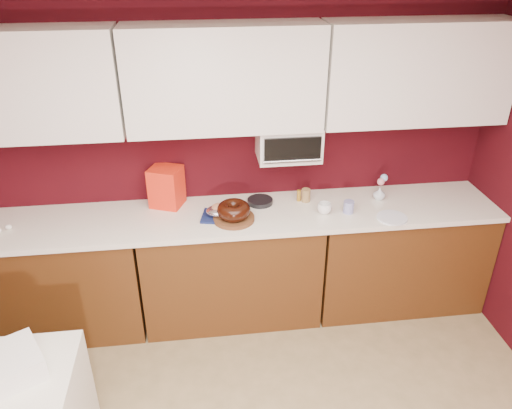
{
  "coord_description": "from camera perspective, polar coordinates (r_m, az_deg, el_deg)",
  "views": [
    {
      "loc": [
        -0.21,
        -1.22,
        2.68
      ],
      "look_at": [
        0.18,
        1.84,
        1.02
      ],
      "focal_mm": 35.0,
      "sensor_mm": 36.0,
      "label": 1
    }
  ],
  "objects": [
    {
      "name": "flower_pink",
      "position": [
        3.88,
        14.08,
        2.55
      ],
      "size": [
        0.06,
        0.06,
        0.06
      ],
      "primitive_type": "sphere",
      "color": "pink",
      "rests_on": "flower_vase"
    },
    {
      "name": "base_cabinet_right",
      "position": [
        4.17,
        15.8,
        -5.54
      ],
      "size": [
        1.31,
        0.58,
        0.86
      ],
      "primitive_type": "cube",
      "color": "#512C10",
      "rests_on": "floor"
    },
    {
      "name": "roasted_ham",
      "position": [
        3.56,
        -4.3,
        -0.36
      ],
      "size": [
        0.11,
        0.1,
        0.06
      ],
      "primitive_type": "ellipsoid",
      "rotation": [
        0.0,
        0.0,
        0.17
      ],
      "color": "#B77353",
      "rests_on": "foil_ham_nest"
    },
    {
      "name": "pandoro_box",
      "position": [
        3.75,
        -10.2,
        2.02
      ],
      "size": [
        0.28,
        0.27,
        0.3
      ],
      "primitive_type": "cube",
      "rotation": [
        0.0,
        0.0,
        -0.39
      ],
      "color": "red",
      "rests_on": "countertop"
    },
    {
      "name": "upper_cabinet_left",
      "position": [
        3.59,
        -25.91,
        12.15
      ],
      "size": [
        1.31,
        0.33,
        0.7
      ],
      "primitive_type": "cube",
      "color": "white",
      "rests_on": "wall_back"
    },
    {
      "name": "bundt_cake",
      "position": [
        3.52,
        -2.57,
        -0.66
      ],
      "size": [
        0.3,
        0.3,
        0.1
      ],
      "primitive_type": "torus",
      "rotation": [
        0.0,
        0.0,
        0.34
      ],
      "color": "black",
      "rests_on": "cake_base"
    },
    {
      "name": "dark_pan",
      "position": [
        3.77,
        0.47,
        0.38
      ],
      "size": [
        0.25,
        0.25,
        0.03
      ],
      "primitive_type": "cylinder",
      "rotation": [
        0.0,
        0.0,
        0.39
      ],
      "color": "black",
      "rests_on": "countertop"
    },
    {
      "name": "upper_cabinet_center",
      "position": [
        3.41,
        -3.64,
        14.16
      ],
      "size": [
        1.31,
        0.33,
        0.7
      ],
      "primitive_type": "cube",
      "color": "white",
      "rests_on": "wall_back"
    },
    {
      "name": "china_plate",
      "position": [
        3.7,
        15.29,
        -1.46
      ],
      "size": [
        0.26,
        0.26,
        0.01
      ],
      "primitive_type": "cylinder",
      "rotation": [
        0.0,
        0.0,
        0.2
      ],
      "color": "white",
      "rests_on": "countertop"
    },
    {
      "name": "egg_right",
      "position": [
        3.83,
        -26.43,
        -2.32
      ],
      "size": [
        0.06,
        0.05,
        0.04
      ],
      "primitive_type": "ellipsoid",
      "rotation": [
        0.0,
        0.0,
        0.29
      ],
      "color": "white",
      "rests_on": "countertop"
    },
    {
      "name": "amber_bottle",
      "position": [
        3.8,
        4.91,
        1.03
      ],
      "size": [
        0.04,
        0.04,
        0.09
      ],
      "primitive_type": "cylinder",
      "rotation": [
        0.0,
        0.0,
        -0.2
      ],
      "color": "olive",
      "rests_on": "countertop"
    },
    {
      "name": "flower_blue",
      "position": [
        3.9,
        14.43,
        2.98
      ],
      "size": [
        0.06,
        0.06,
        0.06
      ],
      "primitive_type": "sphere",
      "color": "#8CB7E1",
      "rests_on": "flower_vase"
    },
    {
      "name": "blue_jar",
      "position": [
        3.69,
        10.53,
        -0.28
      ],
      "size": [
        0.08,
        0.08,
        0.09
      ],
      "primitive_type": "cylinder",
      "rotation": [
        0.0,
        0.0,
        0.02
      ],
      "color": "navy",
      "rests_on": "countertop"
    },
    {
      "name": "cake_base",
      "position": [
        3.55,
        -2.55,
        -1.59
      ],
      "size": [
        0.37,
        0.37,
        0.03
      ],
      "primitive_type": "cylinder",
      "rotation": [
        0.0,
        0.0,
        0.32
      ],
      "color": "brown",
      "rests_on": "countertop"
    },
    {
      "name": "toaster_oven_handle",
      "position": [
        3.5,
        4.21,
        5.0
      ],
      "size": [
        0.42,
        0.02,
        0.02
      ],
      "primitive_type": "cylinder",
      "rotation": [
        0.0,
        1.57,
        0.0
      ],
      "color": "silver",
      "rests_on": "toaster_oven"
    },
    {
      "name": "flower_vase",
      "position": [
        3.92,
        13.92,
        1.32
      ],
      "size": [
        0.08,
        0.08,
        0.11
      ],
      "primitive_type": "imported",
      "rotation": [
        0.0,
        0.0,
        0.17
      ],
      "color": "silver",
      "rests_on": "countertop"
    },
    {
      "name": "countertop",
      "position": [
        3.64,
        -3.02,
        -1.37
      ],
      "size": [
        4.0,
        0.62,
        0.04
      ],
      "primitive_type": "cube",
      "color": "white",
      "rests_on": "base_cabinet_center"
    },
    {
      "name": "foil_ham_nest",
      "position": [
        3.57,
        -4.29,
        -0.71
      ],
      "size": [
        0.2,
        0.17,
        0.07
      ],
      "primitive_type": "ellipsoid",
      "rotation": [
        0.0,
        0.0,
        -0.14
      ],
      "color": "silver",
      "rests_on": "navy_towel"
    },
    {
      "name": "upper_cabinet_right",
      "position": [
        3.74,
        17.88,
        14.16
      ],
      "size": [
        1.31,
        0.33,
        0.7
      ],
      "primitive_type": "cube",
      "color": "white",
      "rests_on": "wall_back"
    },
    {
      "name": "ceiling",
      "position": [
        1.25,
        2.56,
        19.88
      ],
      "size": [
        4.0,
        4.5,
        0.02
      ],
      "primitive_type": "cube",
      "color": "white",
      "rests_on": "wall_back"
    },
    {
      "name": "navy_towel",
      "position": [
        3.59,
        -4.26,
        -1.35
      ],
      "size": [
        0.28,
        0.25,
        0.02
      ],
      "primitive_type": "cube",
      "rotation": [
        0.0,
        0.0,
        -0.21
      ],
      "color": "#151F4F",
      "rests_on": "countertop"
    },
    {
      "name": "base_cabinet_center",
      "position": [
        3.88,
        -2.85,
        -7.14
      ],
      "size": [
        1.31,
        0.58,
        0.86
      ],
      "primitive_type": "cube",
      "color": "#512C10",
      "rests_on": "floor"
    },
    {
      "name": "toaster_oven",
      "position": [
        3.63,
        3.72,
        7.17
      ],
      "size": [
        0.45,
        0.3,
        0.25
      ],
      "primitive_type": "cube",
      "color": "white",
      "rests_on": "upper_cabinet_center"
    },
    {
      "name": "newspaper_stack",
      "position": [
        2.86,
        -27.02,
        -16.33
      ],
      "size": [
        0.45,
        0.43,
        0.13
      ],
      "primitive_type": "cube",
      "rotation": [
        0.0,
        0.0,
        0.51
      ],
      "color": "white",
      "rests_on": "dining_table"
    },
    {
      "name": "coffee_mug",
      "position": [
        3.65,
        7.83,
        -0.33
      ],
      "size": [
        0.12,
        0.12,
        0.1
      ],
      "primitive_type": "imported",
      "rotation": [
        0.0,
        0.0,
        0.92
      ],
      "color": "white",
      "rests_on": "countertop"
    },
    {
      "name": "paper_cup",
      "position": [
        3.8,
        5.72,
        1.06
      ],
      "size": [
        0.08,
        0.08,
        0.1
      ],
      "primitive_type": "cylinder",
      "rotation": [
        0.0,
        0.0,
        0.3
      ],
      "color": "olive",
      "rests_on": "countertop"
    },
    {
      "name": "base_cabinet_left",
      "position": [
        4.04,
        -22.25,
        -8.01
      ],
      "size": [
        1.31,
        0.58,
        0.86
      ],
      "primitive_type": "cube",
      "color": "#512C10",
      "rests_on": "floor"
    },
    {
      "name": "toaster_oven_door",
      "position": [
        3.49,
        4.21,
        6.23
      ],
      "size": [
        0.4,
        0.02,
        0.18
      ],
      "primitive_type": "cube",
      "color": "black",
      "rests_on": "toaster_oven"
    },
    {
      "name": "wall_back",
      "position": [
        3.76,
        -3.54,
        5.88
      ],
      "size": [
        4.0,
        0.02,
        2.5
      ],
      "primitive_type": "cube",
      "color": "#3A070D",
      "rests_on": "floor"
    }
  ]
}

